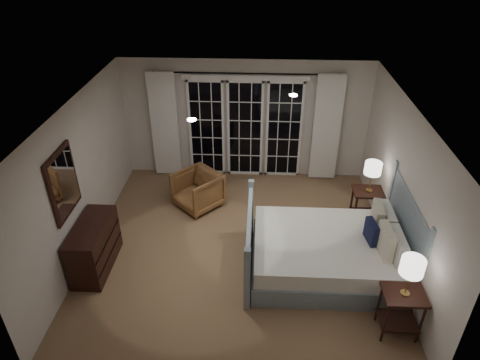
{
  "coord_description": "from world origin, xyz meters",
  "views": [
    {
      "loc": [
        0.31,
        -5.61,
        4.75
      ],
      "look_at": [
        -0.0,
        0.46,
        1.05
      ],
      "focal_mm": 32.0,
      "sensor_mm": 36.0,
      "label": 1
    }
  ],
  "objects_px": {
    "nightstand_left": "(401,307)",
    "dresser": "(94,246)",
    "bed": "(328,252)",
    "lamp_left": "(412,267)",
    "lamp_right": "(373,169)",
    "nightstand_right": "(367,202)",
    "armchair": "(198,190)"
  },
  "relations": [
    {
      "from": "bed",
      "to": "nightstand_right",
      "type": "relative_size",
      "value": 3.44
    },
    {
      "from": "bed",
      "to": "lamp_right",
      "type": "relative_size",
      "value": 4.26
    },
    {
      "from": "bed",
      "to": "nightstand_left",
      "type": "height_order",
      "value": "bed"
    },
    {
      "from": "lamp_right",
      "to": "bed",
      "type": "bearing_deg",
      "value": -123.61
    },
    {
      "from": "nightstand_right",
      "to": "lamp_left",
      "type": "height_order",
      "value": "lamp_left"
    },
    {
      "from": "nightstand_right",
      "to": "armchair",
      "type": "height_order",
      "value": "armchair"
    },
    {
      "from": "nightstand_left",
      "to": "lamp_left",
      "type": "bearing_deg",
      "value": -14.04
    },
    {
      "from": "armchair",
      "to": "dresser",
      "type": "height_order",
      "value": "dresser"
    },
    {
      "from": "nightstand_right",
      "to": "lamp_right",
      "type": "distance_m",
      "value": 0.68
    },
    {
      "from": "lamp_right",
      "to": "dresser",
      "type": "height_order",
      "value": "lamp_right"
    },
    {
      "from": "nightstand_right",
      "to": "armchair",
      "type": "bearing_deg",
      "value": 173.01
    },
    {
      "from": "dresser",
      "to": "armchair",
      "type": "bearing_deg",
      "value": 51.95
    },
    {
      "from": "nightstand_left",
      "to": "nightstand_right",
      "type": "distance_m",
      "value": 2.43
    },
    {
      "from": "bed",
      "to": "nightstand_right",
      "type": "distance_m",
      "value": 1.51
    },
    {
      "from": "nightstand_left",
      "to": "dresser",
      "type": "xyz_separation_m",
      "value": [
        -4.43,
        1.04,
        -0.06
      ]
    },
    {
      "from": "lamp_left",
      "to": "lamp_right",
      "type": "height_order",
      "value": "lamp_left"
    },
    {
      "from": "nightstand_left",
      "to": "dresser",
      "type": "relative_size",
      "value": 0.62
    },
    {
      "from": "nightstand_left",
      "to": "dresser",
      "type": "bearing_deg",
      "value": 166.75
    },
    {
      "from": "lamp_right",
      "to": "armchair",
      "type": "bearing_deg",
      "value": 173.01
    },
    {
      "from": "nightstand_left",
      "to": "nightstand_right",
      "type": "bearing_deg",
      "value": 88.95
    },
    {
      "from": "dresser",
      "to": "nightstand_right",
      "type": "bearing_deg",
      "value": 17.18
    },
    {
      "from": "bed",
      "to": "lamp_left",
      "type": "relative_size",
      "value": 4.19
    },
    {
      "from": "bed",
      "to": "armchair",
      "type": "bearing_deg",
      "value": 144.11
    },
    {
      "from": "bed",
      "to": "dresser",
      "type": "height_order",
      "value": "bed"
    },
    {
      "from": "nightstand_left",
      "to": "lamp_left",
      "type": "xyz_separation_m",
      "value": [
        0.0,
        -0.0,
        0.69
      ]
    },
    {
      "from": "armchair",
      "to": "dresser",
      "type": "bearing_deg",
      "value": -84.38
    },
    {
      "from": "bed",
      "to": "nightstand_right",
      "type": "bearing_deg",
      "value": 56.39
    },
    {
      "from": "nightstand_left",
      "to": "armchair",
      "type": "distance_m",
      "value": 4.15
    },
    {
      "from": "lamp_left",
      "to": "dresser",
      "type": "distance_m",
      "value": 4.61
    },
    {
      "from": "nightstand_left",
      "to": "armchair",
      "type": "bearing_deg",
      "value": 137.39
    },
    {
      "from": "lamp_left",
      "to": "armchair",
      "type": "bearing_deg",
      "value": 137.39
    },
    {
      "from": "bed",
      "to": "lamp_left",
      "type": "height_order",
      "value": "bed"
    }
  ]
}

